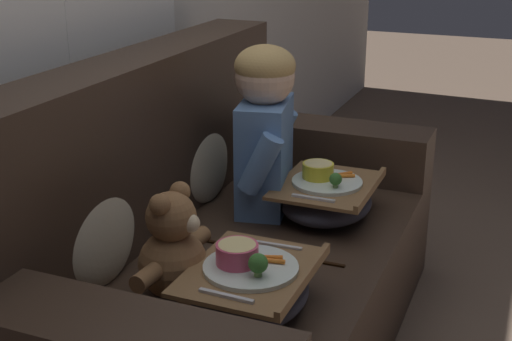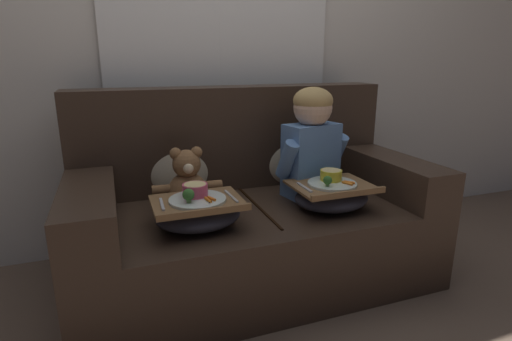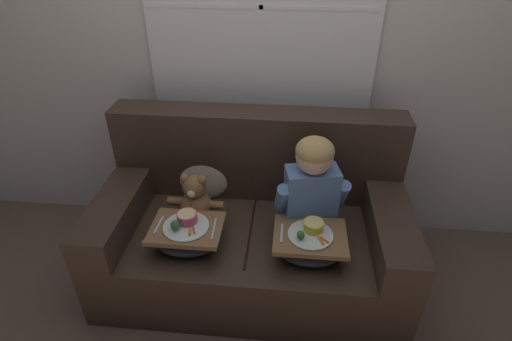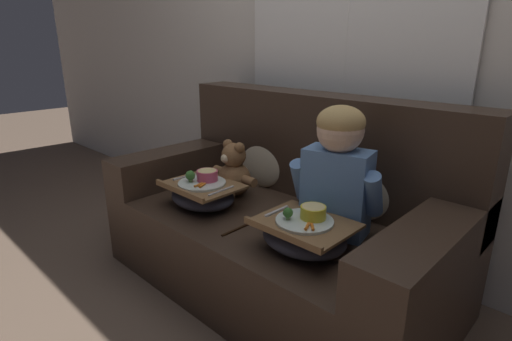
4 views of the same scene
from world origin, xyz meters
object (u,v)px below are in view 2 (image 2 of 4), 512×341
at_px(couch, 249,211).
at_px(teddy_bear, 188,184).
at_px(throw_pillow_behind_teddy, 178,163).
at_px(lap_tray_child, 331,195).
at_px(child_figure, 312,137).
at_px(throw_pillow_behind_child, 291,154).
at_px(lap_tray_teddy, 198,212).

distance_m(couch, teddy_bear, 0.39).
height_order(throw_pillow_behind_teddy, teddy_bear, throw_pillow_behind_teddy).
xyz_separation_m(teddy_bear, lap_tray_child, (0.66, -0.22, -0.06)).
height_order(throw_pillow_behind_teddy, child_figure, child_figure).
xyz_separation_m(throw_pillow_behind_child, throw_pillow_behind_teddy, (-0.66, 0.00, -0.00)).
relative_size(throw_pillow_behind_child, lap_tray_teddy, 0.98).
relative_size(couch, throw_pillow_behind_child, 4.66).
bearing_deg(lap_tray_child, throw_pillow_behind_child, 90.03).
bearing_deg(lap_tray_teddy, couch, 39.45).
height_order(couch, throw_pillow_behind_teddy, couch).
relative_size(child_figure, teddy_bear, 1.71).
height_order(couch, child_figure, child_figure).
distance_m(couch, lap_tray_teddy, 0.45).
bearing_deg(child_figure, teddy_bear, -179.71).
bearing_deg(lap_tray_teddy, throw_pillow_behind_teddy, 89.95).
bearing_deg(lap_tray_child, throw_pillow_behind_teddy, 144.46).
bearing_deg(throw_pillow_behind_child, couch, -148.82).
bearing_deg(throw_pillow_behind_teddy, couch, -31.18).
height_order(child_figure, lap_tray_child, child_figure).
relative_size(throw_pillow_behind_teddy, lap_tray_teddy, 0.98).
relative_size(couch, lap_tray_child, 4.58).
relative_size(child_figure, lap_tray_child, 1.50).
distance_m(throw_pillow_behind_child, lap_tray_teddy, 0.82).
height_order(throw_pillow_behind_child, lap_tray_child, throw_pillow_behind_child).
bearing_deg(teddy_bear, lap_tray_teddy, -90.05).
xyz_separation_m(throw_pillow_behind_teddy, teddy_bear, (-0.00, -0.25, -0.04)).
bearing_deg(couch, child_figure, -8.17).
bearing_deg(couch, throw_pillow_behind_teddy, 148.82).
distance_m(couch, throw_pillow_behind_teddy, 0.46).
distance_m(child_figure, lap_tray_teddy, 0.74).
bearing_deg(couch, throw_pillow_behind_child, 31.18).
xyz_separation_m(throw_pillow_behind_teddy, lap_tray_child, (0.66, -0.47, -0.10)).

